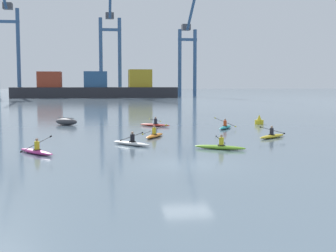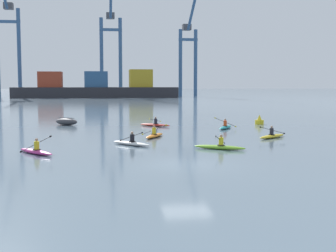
{
  "view_description": "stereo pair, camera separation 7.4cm",
  "coord_description": "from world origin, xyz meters",
  "px_view_note": "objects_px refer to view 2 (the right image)",
  "views": [
    {
      "loc": [
        -4.57,
        -23.14,
        4.13
      ],
      "look_at": [
        1.36,
        15.35,
        0.6
      ],
      "focal_mm": 49.27,
      "sensor_mm": 36.0,
      "label": 1
    },
    {
      "loc": [
        -4.5,
        -23.15,
        4.13
      ],
      "look_at": [
        1.36,
        15.35,
        0.6
      ],
      "focal_mm": 49.27,
      "sensor_mm": 36.0,
      "label": 2
    }
  ],
  "objects_px": {
    "channel_buoy": "(259,121)",
    "kayak_orange": "(154,135)",
    "gantry_crane_west": "(8,38)",
    "kayak_white": "(131,143)",
    "capsized_dinghy": "(67,122)",
    "kayak_magenta": "(36,151)",
    "kayak_red": "(155,125)",
    "gantry_crane_west_mid": "(111,43)",
    "container_barge": "(97,88)",
    "gantry_crane_east_mid": "(189,48)",
    "kayak_lime": "(220,147)",
    "kayak_yellow": "(272,136)",
    "kayak_teal": "(225,127)"
  },
  "relations": [
    {
      "from": "gantry_crane_west_mid",
      "to": "kayak_orange",
      "type": "distance_m",
      "value": 123.72
    },
    {
      "from": "kayak_lime",
      "to": "kayak_teal",
      "type": "bearing_deg",
      "value": 72.77
    },
    {
      "from": "gantry_crane_west_mid",
      "to": "kayak_lime",
      "type": "relative_size",
      "value": 11.89
    },
    {
      "from": "gantry_crane_west_mid",
      "to": "gantry_crane_east_mid",
      "type": "distance_m",
      "value": 26.22
    },
    {
      "from": "kayak_yellow",
      "to": "channel_buoy",
      "type": "bearing_deg",
      "value": 74.71
    },
    {
      "from": "gantry_crane_west",
      "to": "kayak_orange",
      "type": "bearing_deg",
      "value": -74.66
    },
    {
      "from": "gantry_crane_west",
      "to": "kayak_yellow",
      "type": "distance_m",
      "value": 127.7
    },
    {
      "from": "gantry_crane_east_mid",
      "to": "gantry_crane_west",
      "type": "bearing_deg",
      "value": -179.43
    },
    {
      "from": "container_barge",
      "to": "gantry_crane_west_mid",
      "type": "xyz_separation_m",
      "value": [
        4.8,
        12.04,
        15.05
      ]
    },
    {
      "from": "gantry_crane_east_mid",
      "to": "container_barge",
      "type": "bearing_deg",
      "value": -165.64
    },
    {
      "from": "kayak_lime",
      "to": "kayak_magenta",
      "type": "distance_m",
      "value": 11.33
    },
    {
      "from": "container_barge",
      "to": "kayak_yellow",
      "type": "relative_size",
      "value": 16.65
    },
    {
      "from": "gantry_crane_east_mid",
      "to": "kayak_lime",
      "type": "bearing_deg",
      "value": -100.27
    },
    {
      "from": "kayak_white",
      "to": "kayak_red",
      "type": "distance_m",
      "value": 14.29
    },
    {
      "from": "kayak_lime",
      "to": "kayak_magenta",
      "type": "relative_size",
      "value": 1.05
    },
    {
      "from": "container_barge",
      "to": "kayak_orange",
      "type": "distance_m",
      "value": 110.52
    },
    {
      "from": "gantry_crane_west",
      "to": "kayak_white",
      "type": "distance_m",
      "value": 127.13
    },
    {
      "from": "gantry_crane_west",
      "to": "capsized_dinghy",
      "type": "distance_m",
      "value": 110.02
    },
    {
      "from": "kayak_yellow",
      "to": "kayak_red",
      "type": "height_order",
      "value": "same"
    },
    {
      "from": "gantry_crane_west",
      "to": "gantry_crane_east_mid",
      "type": "relative_size",
      "value": 1.09
    },
    {
      "from": "gantry_crane_west",
      "to": "gantry_crane_west_mid",
      "type": "height_order",
      "value": "gantry_crane_west_mid"
    },
    {
      "from": "kayak_lime",
      "to": "kayak_red",
      "type": "bearing_deg",
      "value": 97.21
    },
    {
      "from": "kayak_orange",
      "to": "kayak_lime",
      "type": "xyz_separation_m",
      "value": [
        3.31,
        -7.2,
        0.0
      ]
    },
    {
      "from": "kayak_magenta",
      "to": "kayak_red",
      "type": "relative_size",
      "value": 1.0
    },
    {
      "from": "container_barge",
      "to": "kayak_teal",
      "type": "xyz_separation_m",
      "value": [
        11.97,
        -104.41,
        -2.75
      ]
    },
    {
      "from": "gantry_crane_west_mid",
      "to": "capsized_dinghy",
      "type": "distance_m",
      "value": 112.03
    },
    {
      "from": "kayak_magenta",
      "to": "kayak_white",
      "type": "bearing_deg",
      "value": 27.24
    },
    {
      "from": "channel_buoy",
      "to": "kayak_white",
      "type": "bearing_deg",
      "value": -134.66
    },
    {
      "from": "gantry_crane_west",
      "to": "gantry_crane_west_mid",
      "type": "xyz_separation_m",
      "value": [
        32.51,
        4.78,
        -0.85
      ]
    },
    {
      "from": "gantry_crane_west_mid",
      "to": "kayak_red",
      "type": "xyz_separation_m",
      "value": [
        0.97,
        -112.97,
        -17.8
      ]
    },
    {
      "from": "capsized_dinghy",
      "to": "kayak_yellow",
      "type": "height_order",
      "value": "kayak_yellow"
    },
    {
      "from": "kayak_orange",
      "to": "kayak_yellow",
      "type": "height_order",
      "value": "kayak_orange"
    },
    {
      "from": "gantry_crane_west_mid",
      "to": "kayak_yellow",
      "type": "distance_m",
      "value": 125.77
    },
    {
      "from": "gantry_crane_west",
      "to": "channel_buoy",
      "type": "xyz_separation_m",
      "value": [
        44.44,
        -107.62,
        -18.46
      ]
    },
    {
      "from": "kayak_red",
      "to": "kayak_lime",
      "type": "bearing_deg",
      "value": -82.79
    },
    {
      "from": "container_barge",
      "to": "channel_buoy",
      "type": "bearing_deg",
      "value": -80.53
    },
    {
      "from": "kayak_yellow",
      "to": "kayak_teal",
      "type": "bearing_deg",
      "value": 101.24
    },
    {
      "from": "kayak_magenta",
      "to": "kayak_teal",
      "type": "height_order",
      "value": "kayak_teal"
    },
    {
      "from": "channel_buoy",
      "to": "kayak_orange",
      "type": "relative_size",
      "value": 0.3
    },
    {
      "from": "gantry_crane_east_mid",
      "to": "kayak_orange",
      "type": "relative_size",
      "value": 10.47
    },
    {
      "from": "gantry_crane_west_mid",
      "to": "capsized_dinghy",
      "type": "relative_size",
      "value": 13.95
    },
    {
      "from": "channel_buoy",
      "to": "kayak_orange",
      "type": "bearing_deg",
      "value": -140.51
    },
    {
      "from": "kayak_orange",
      "to": "container_barge",
      "type": "bearing_deg",
      "value": 92.37
    },
    {
      "from": "gantry_crane_west",
      "to": "gantry_crane_east_mid",
      "type": "height_order",
      "value": "gantry_crane_west"
    },
    {
      "from": "gantry_crane_west",
      "to": "kayak_magenta",
      "type": "relative_size",
      "value": 12.33
    },
    {
      "from": "kayak_teal",
      "to": "kayak_lime",
      "type": "bearing_deg",
      "value": -107.23
    },
    {
      "from": "gantry_crane_west",
      "to": "kayak_lime",
      "type": "distance_m",
      "value": 131.16
    },
    {
      "from": "channel_buoy",
      "to": "kayak_white",
      "type": "height_order",
      "value": "channel_buoy"
    },
    {
      "from": "kayak_orange",
      "to": "kayak_magenta",
      "type": "relative_size",
      "value": 1.08
    },
    {
      "from": "gantry_crane_west_mid",
      "to": "kayak_orange",
      "type": "bearing_deg",
      "value": -90.11
    }
  ]
}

